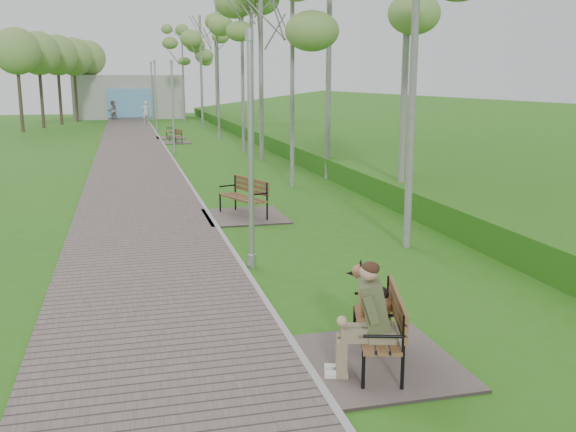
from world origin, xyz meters
The scene contains 21 objects.
ground centered at (0.00, 0.00, 0.00)m, with size 120.00×120.00×0.00m, color #2E6815.
walkway centered at (-1.75, 21.50, 0.02)m, with size 3.50×67.00×0.04m, color #61524F.
kerb centered at (0.00, 21.50, 0.03)m, with size 0.10×67.00×0.05m, color #999993.
embankment centered at (12.00, 20.00, 0.00)m, with size 14.00×70.00×1.60m, color #35751D.
building_north centered at (-1.50, 50.97, 1.99)m, with size 10.00×5.20×4.00m.
bench_main centered at (0.82, -5.33, 0.48)m, with size 1.93×2.15×1.68m.
bench_second centered at (0.85, 3.99, 0.24)m, with size 2.05×2.28×1.26m.
bench_third centered at (0.75, 25.07, 0.18)m, with size 1.58×1.75×0.97m.
bench_far centered at (0.66, 28.32, 0.20)m, with size 1.76×1.96×1.08m.
lamp_post_near centered at (0.18, -0.66, 2.08)m, with size 0.17×0.17×4.46m.
lamp_post_second centered at (0.22, 19.21, 2.09)m, with size 0.17×0.17×4.48m.
lamp_post_third centered at (0.17, 34.27, 2.30)m, with size 0.19×0.19×4.92m.
lamp_post_far centered at (0.45, 46.54, 2.39)m, with size 0.20×0.20×5.11m.
pedestrian_near centered at (-0.30, 43.32, 0.91)m, with size 0.67×0.44×1.83m, color silver.
pedestrian_far centered at (-3.07, 48.17, 0.89)m, with size 0.86×0.67×1.77m, color gray.
birch_near_a centered at (3.33, 8.39, 5.63)m, with size 2.54×2.54×7.17m.
birch_mid_c centered at (3.89, 16.00, 6.57)m, with size 2.66×2.66×8.37m.
birch_far_b centered at (3.45, 26.38, 7.74)m, with size 2.57×2.57×9.86m.
birch_far_c centered at (3.66, 36.52, 6.68)m, with size 2.61×2.61×8.50m.
birch_distant_a centered at (2.74, 41.21, 6.21)m, with size 2.29×2.29×7.91m.
birch_distant_b centered at (5.42, 41.21, 6.36)m, with size 2.37×2.37×8.10m.
Camera 1 is at (-2.08, -12.39, 3.55)m, focal length 40.00 mm.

